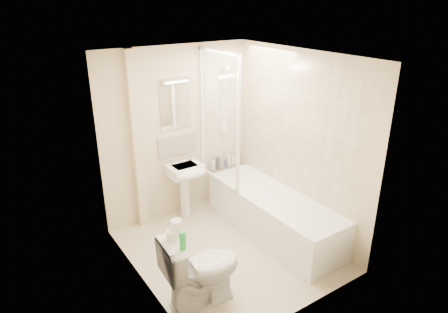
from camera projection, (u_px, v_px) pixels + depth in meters
floor at (228, 250)px, 5.02m from camera, size 2.50×2.50×0.00m
wall_back at (177, 134)px, 5.53m from camera, size 2.20×0.02×2.40m
wall_left at (137, 187)px, 4.00m from camera, size 0.02×2.50×2.40m
wall_right at (298, 144)px, 5.13m from camera, size 0.02×2.50×2.40m
ceiling at (228, 56)px, 4.11m from camera, size 2.20×2.50×0.02m
tile_back at (222, 110)px, 5.82m from camera, size 0.70×0.01×1.75m
tile_right at (298, 127)px, 5.05m from camera, size 0.01×2.10×1.75m
pipe_boxing at (136, 143)px, 5.16m from camera, size 0.12×0.12×2.40m
splashback at (178, 145)px, 5.58m from camera, size 0.60×0.02×0.30m
mirror at (176, 107)px, 5.37m from camera, size 0.46×0.01×0.60m
strip_light at (175, 80)px, 5.21m from camera, size 0.42×0.07×0.07m
bathtub at (274, 213)px, 5.30m from camera, size 0.70×2.10×0.55m
shower_screen at (219, 119)px, 5.29m from camera, size 0.04×0.92×1.80m
shower_fixture at (224, 103)px, 5.74m from camera, size 0.10×0.16×0.99m
pedestal_sink at (186, 176)px, 5.55m from camera, size 0.47×0.45×0.91m
bottle_white_a at (213, 166)px, 5.95m from camera, size 0.06×0.06×0.14m
bottle_black_b at (218, 163)px, 5.98m from camera, size 0.06×0.06×0.18m
bottle_blue at (226, 163)px, 6.07m from camera, size 0.06×0.06×0.11m
bottle_cream at (229, 160)px, 6.08m from camera, size 0.06×0.06×0.19m
bottle_white_b at (233, 160)px, 6.14m from camera, size 0.05×0.05×0.14m
toilet at (201, 269)px, 4.04m from camera, size 0.59×0.88×0.82m
toilet_roll_lower at (172, 235)px, 3.80m from camera, size 0.12×0.12×0.10m
toilet_roll_upper at (176, 224)px, 3.80m from camera, size 0.11×0.11×0.09m
green_bottle at (183, 240)px, 3.63m from camera, size 0.06×0.06×0.19m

